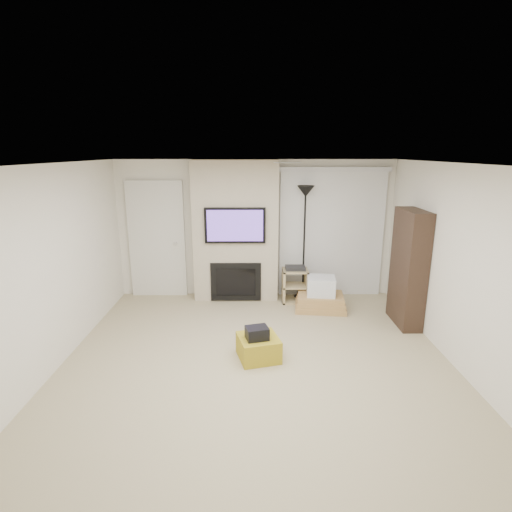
{
  "coord_description": "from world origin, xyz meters",
  "views": [
    {
      "loc": [
        -0.05,
        -4.45,
        2.64
      ],
      "look_at": [
        0.0,
        1.2,
        1.15
      ],
      "focal_mm": 28.0,
      "sensor_mm": 36.0,
      "label": 1
    }
  ],
  "objects_px": {
    "bookshelf": "(408,268)",
    "av_stand": "(295,283)",
    "ottoman": "(258,348)",
    "box_stack": "(320,297)",
    "floor_lamp": "(305,211)"
  },
  "relations": [
    {
      "from": "bookshelf",
      "to": "av_stand",
      "type": "bearing_deg",
      "value": 149.83
    },
    {
      "from": "ottoman",
      "to": "bookshelf",
      "type": "relative_size",
      "value": 0.28
    },
    {
      "from": "ottoman",
      "to": "box_stack",
      "type": "xyz_separation_m",
      "value": [
        1.09,
        1.69,
        0.07
      ]
    },
    {
      "from": "floor_lamp",
      "to": "bookshelf",
      "type": "relative_size",
      "value": 1.15
    },
    {
      "from": "ottoman",
      "to": "box_stack",
      "type": "relative_size",
      "value": 0.54
    },
    {
      "from": "ottoman",
      "to": "box_stack",
      "type": "height_order",
      "value": "box_stack"
    },
    {
      "from": "av_stand",
      "to": "box_stack",
      "type": "distance_m",
      "value": 0.55
    },
    {
      "from": "floor_lamp",
      "to": "ottoman",
      "type": "bearing_deg",
      "value": -111.05
    },
    {
      "from": "av_stand",
      "to": "floor_lamp",
      "type": "bearing_deg",
      "value": 45.62
    },
    {
      "from": "floor_lamp",
      "to": "box_stack",
      "type": "relative_size",
      "value": 2.25
    },
    {
      "from": "av_stand",
      "to": "bookshelf",
      "type": "distance_m",
      "value": 1.96
    },
    {
      "from": "ottoman",
      "to": "bookshelf",
      "type": "xyz_separation_m",
      "value": [
        2.32,
        1.1,
        0.75
      ]
    },
    {
      "from": "floor_lamp",
      "to": "box_stack",
      "type": "height_order",
      "value": "floor_lamp"
    },
    {
      "from": "box_stack",
      "to": "ottoman",
      "type": "bearing_deg",
      "value": -122.85
    },
    {
      "from": "bookshelf",
      "to": "ottoman",
      "type": "bearing_deg",
      "value": -154.68
    }
  ]
}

